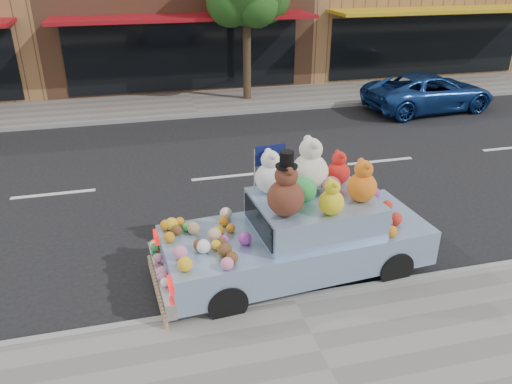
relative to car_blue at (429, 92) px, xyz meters
name	(u,v)px	position (x,y,z in m)	size (l,w,h in m)	color
ground	(229,177)	(-7.74, -3.91, -0.62)	(120.00, 120.00, 0.00)	black
near_sidewalk	(330,372)	(-7.74, -10.41, -0.56)	(60.00, 3.00, 0.12)	gray
far_sidewalk	(193,103)	(-7.74, 2.59, -0.56)	(60.00, 3.00, 0.12)	gray
near_kerb	(293,300)	(-7.74, -8.91, -0.56)	(60.00, 0.12, 0.13)	gray
far_kerb	(199,115)	(-7.74, 1.09, -0.56)	(60.00, 0.12, 0.13)	gray
car_blue	(429,92)	(0.00, 0.00, 0.00)	(2.07, 4.49, 1.25)	navy
art_car	(298,230)	(-7.42, -8.11, 0.19)	(4.60, 2.08, 2.35)	black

